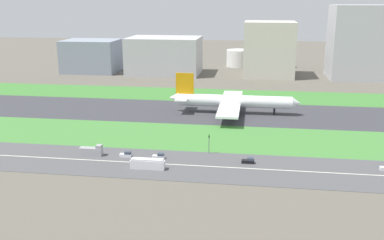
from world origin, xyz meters
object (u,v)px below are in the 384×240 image
object	(u,v)px
truck_1	(92,151)
cargo_warehouse	(360,42)
hangar_building	(165,56)
fuel_tank_centre	(274,58)
car_0	(159,156)
office_tower	(269,49)
airliner	(231,101)
terminal_building	(92,56)
bus_0	(148,164)
car_1	(249,161)
traffic_light	(209,142)
car_2	(126,155)
fuel_tank_west	(239,58)

from	to	relation	value
truck_1	cargo_warehouse	bearing A→B (deg)	54.30
hangar_building	fuel_tank_centre	xyz separation A→B (m)	(83.97, 45.00, -6.46)
car_0	office_tower	bearing A→B (deg)	76.83
cargo_warehouse	fuel_tank_centre	world-z (taller)	cargo_warehouse
airliner	fuel_tank_centre	world-z (taller)	airliner
car_0	terminal_building	size ratio (longest dim) A/B	0.11
bus_0	car_1	xyz separation A→B (m)	(33.49, 10.00, -0.90)
office_tower	airliner	bearing A→B (deg)	-100.36
traffic_light	hangar_building	world-z (taller)	hangar_building
terminal_building	hangar_building	bearing A→B (deg)	0.00
cargo_warehouse	office_tower	bearing A→B (deg)	180.00
hangar_building	office_tower	distance (m)	78.35
airliner	bus_0	xyz separation A→B (m)	(-23.51, -78.00, -4.41)
car_2	fuel_tank_west	bearing A→B (deg)	82.12
cargo_warehouse	fuel_tank_centre	size ratio (longest dim) A/B	2.00
cargo_warehouse	hangar_building	bearing A→B (deg)	180.00
hangar_building	fuel_tank_west	world-z (taller)	hangar_building
hangar_building	bus_0	bearing A→B (deg)	-80.03
bus_0	hangar_building	xyz separation A→B (m)	(-33.75, 192.00, 11.89)
traffic_light	cargo_warehouse	bearing A→B (deg)	63.01
office_tower	fuel_tank_centre	xyz separation A→B (m)	(5.86, 45.00, -12.54)
bus_0	traffic_light	distance (m)	26.14
car_0	fuel_tank_centre	size ratio (longest dim) A/B	0.17
car_0	bus_0	distance (m)	10.20
truck_1	office_tower	distance (m)	195.04
car_1	traffic_light	xyz separation A→B (m)	(-14.70, 7.99, 3.37)
truck_1	traffic_light	xyz separation A→B (m)	(42.16, 7.99, 2.62)
car_2	hangar_building	xyz separation A→B (m)	(-23.39, 182.00, 12.78)
bus_0	office_tower	distance (m)	197.88
terminal_building	office_tower	world-z (taller)	office_tower
truck_1	fuel_tank_west	size ratio (longest dim) A/B	0.40
cargo_warehouse	airliner	bearing A→B (deg)	-126.35
car_0	car_1	bearing A→B (deg)	0.00
car_2	fuel_tank_centre	bearing A→B (deg)	75.06
truck_1	hangar_building	size ratio (longest dim) A/B	0.16
truck_1	cargo_warehouse	world-z (taller)	cargo_warehouse
car_0	fuel_tank_centre	bearing A→B (deg)	77.95
truck_1	fuel_tank_centre	world-z (taller)	fuel_tank_centre
car_2	cargo_warehouse	distance (m)	218.18
traffic_light	terminal_building	size ratio (longest dim) A/B	0.17
car_1	fuel_tank_centre	size ratio (longest dim) A/B	0.17
terminal_building	bus_0	bearing A→B (deg)	-64.48
bus_0	traffic_light	bearing A→B (deg)	-136.25
bus_0	airliner	bearing A→B (deg)	-106.77
fuel_tank_centre	car_2	bearing A→B (deg)	-104.94
hangar_building	cargo_warehouse	xyz separation A→B (m)	(141.15, 0.00, 11.94)
terminal_building	fuel_tank_west	world-z (taller)	terminal_building
truck_1	car_1	size ratio (longest dim) A/B	1.91
terminal_building	traffic_light	bearing A→B (deg)	-57.60
cargo_warehouse	fuel_tank_centre	xyz separation A→B (m)	(-57.18, 45.00, -18.39)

